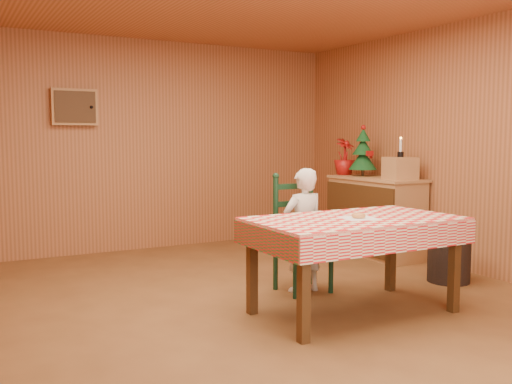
% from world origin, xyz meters
% --- Properties ---
extents(ground, '(6.00, 6.00, 0.00)m').
position_xyz_m(ground, '(0.00, 0.00, 0.00)').
color(ground, brown).
rests_on(ground, ground).
extents(cabin_walls, '(5.10, 6.05, 2.65)m').
position_xyz_m(cabin_walls, '(-0.00, 0.53, 1.83)').
color(cabin_walls, '#A5653B').
rests_on(cabin_walls, ground).
extents(dining_table, '(1.66, 0.96, 0.77)m').
position_xyz_m(dining_table, '(0.57, -0.38, 0.69)').
color(dining_table, '#472B13').
rests_on(dining_table, ground).
extents(ladder_chair, '(0.44, 0.40, 1.08)m').
position_xyz_m(ladder_chair, '(0.57, 0.41, 0.50)').
color(ladder_chair, black).
rests_on(ladder_chair, ground).
extents(seated_child, '(0.41, 0.27, 1.12)m').
position_xyz_m(seated_child, '(0.57, 0.35, 0.56)').
color(seated_child, silver).
rests_on(seated_child, ground).
extents(napkin, '(0.30, 0.30, 0.00)m').
position_xyz_m(napkin, '(0.57, -0.43, 0.77)').
color(napkin, white).
rests_on(napkin, dining_table).
extents(donut, '(0.13, 0.13, 0.04)m').
position_xyz_m(donut, '(0.57, -0.43, 0.79)').
color(donut, '#DA904E').
rests_on(donut, napkin).
extents(shelf_unit, '(0.54, 1.24, 0.93)m').
position_xyz_m(shelf_unit, '(2.21, 1.29, 0.47)').
color(shelf_unit, tan).
rests_on(shelf_unit, ground).
extents(crate, '(0.34, 0.34, 0.25)m').
position_xyz_m(crate, '(2.21, 0.89, 1.06)').
color(crate, tan).
rests_on(crate, shelf_unit).
extents(christmas_tree, '(0.34, 0.34, 0.62)m').
position_xyz_m(christmas_tree, '(2.21, 1.54, 1.21)').
color(christmas_tree, '#472B13').
rests_on(christmas_tree, shelf_unit).
extents(flower_arrangement, '(0.31, 0.31, 0.46)m').
position_xyz_m(flower_arrangement, '(2.16, 1.84, 1.16)').
color(flower_arrangement, '#9A110E').
rests_on(flower_arrangement, shelf_unit).
extents(candle_set, '(0.07, 0.07, 0.22)m').
position_xyz_m(candle_set, '(2.21, 0.89, 1.24)').
color(candle_set, black).
rests_on(candle_set, crate).
extents(storage_bin, '(0.45, 0.45, 0.40)m').
position_xyz_m(storage_bin, '(2.01, -0.04, 0.20)').
color(storage_bin, black).
rests_on(storage_bin, ground).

